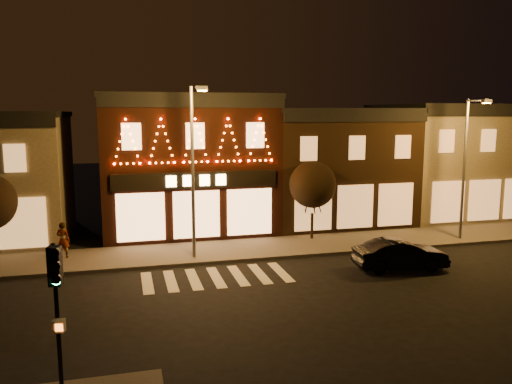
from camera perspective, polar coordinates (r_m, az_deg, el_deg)
name	(u,v)px	position (r m, az deg, el deg)	size (l,w,h in m)	color
ground	(236,311)	(19.40, -2.30, -13.05)	(120.00, 120.00, 0.00)	black
sidewalk_far	(240,250)	(27.21, -1.79, -6.43)	(44.00, 4.00, 0.15)	#47423D
building_pulp	(187,163)	(31.95, -7.72, 3.23)	(10.20, 8.34, 8.30)	black
building_right_a	(330,165)	(34.46, 8.19, 2.95)	(9.20, 8.28, 7.50)	#322011
building_right_b	(448,160)	(38.82, 20.56, 3.35)	(9.20, 8.28, 7.80)	#665D49
traffic_signal_near	(56,295)	(13.03, -21.32, -10.61)	(0.33, 0.43, 4.07)	black
streetlamp_mid	(194,159)	(24.67, -6.93, 3.64)	(0.64, 1.91, 8.31)	#59595E
streetlamp_right	(467,158)	(30.62, 22.45, 3.50)	(0.50, 1.79, 7.83)	#59595E
tree_right	(313,185)	(28.89, 6.33, 0.83)	(2.64, 2.64, 4.42)	black
dark_sedan	(400,255)	(24.88, 15.76, -6.71)	(1.50, 4.30, 1.42)	black
pedestrian	(63,240)	(27.03, -20.68, -5.00)	(0.65, 0.43, 1.78)	gray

